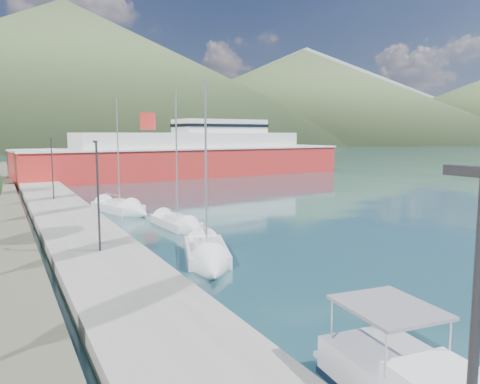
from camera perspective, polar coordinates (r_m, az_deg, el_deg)
ground at (r=133.39m, az=-21.52°, el=3.51°), size 1400.00×1400.00×0.00m
quay at (r=39.37m, az=-20.11°, el=-3.31°), size 5.00×88.00×0.80m
hills_far at (r=653.12m, az=-14.16°, el=13.07°), size 1480.00×900.00×180.00m
hills_near at (r=403.08m, az=-11.48°, el=12.95°), size 1010.00×520.00×115.00m
lamp_posts at (r=26.82m, az=-17.05°, el=0.08°), size 0.15×46.62×6.06m
sailboat_near at (r=25.95m, az=-3.79°, el=-8.37°), size 4.68×8.13×11.21m
sailboat_mid at (r=35.28m, az=-6.60°, el=-4.29°), size 2.57×7.95×11.27m
sailboat_far at (r=43.67m, az=-13.43°, el=-2.18°), size 4.66×8.18×11.46m
ferry at (r=80.78m, az=-5.81°, el=4.35°), size 56.89×16.71×11.14m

